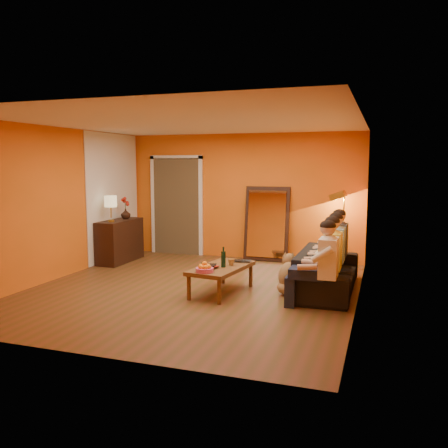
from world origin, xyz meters
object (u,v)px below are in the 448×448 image
(sideboard, at_px, (120,241))
(table_lamp, at_px, (111,209))
(person_mid_left, at_px, (333,258))
(person_far_right, at_px, (340,246))
(person_mid_right, at_px, (336,251))
(tumbler, at_px, (231,262))
(sofa, at_px, (327,270))
(wine_bottle, at_px, (223,257))
(laptop, at_px, (239,262))
(vase, at_px, (126,214))
(coffee_table, at_px, (221,280))
(floor_lamp, at_px, (343,231))
(dog, at_px, (289,273))
(mirror_frame, at_px, (267,224))
(person_far_left, at_px, (328,265))

(sideboard, height_order, table_lamp, table_lamp)
(person_mid_left, relative_size, person_far_right, 1.00)
(person_mid_right, relative_size, person_far_right, 1.00)
(person_far_right, relative_size, tumbler, 11.57)
(sofa, xyz_separation_m, wine_bottle, (-1.46, -0.75, 0.26))
(wine_bottle, relative_size, laptop, 0.86)
(person_far_right, distance_m, vase, 4.41)
(person_mid_right, relative_size, laptop, 3.40)
(coffee_table, distance_m, tumbler, 0.31)
(floor_lamp, height_order, dog, floor_lamp)
(floor_lamp, xyz_separation_m, person_far_right, (0.03, -1.04, -0.11))
(mirror_frame, bearing_deg, person_mid_left, -56.90)
(person_far_left, xyz_separation_m, vase, (-4.37, 2.14, 0.34))
(person_mid_left, xyz_separation_m, person_mid_right, (0.00, 0.55, 0.00))
(coffee_table, distance_m, person_far_left, 1.71)
(person_mid_left, distance_m, laptop, 1.47)
(sideboard, height_order, person_far_left, person_far_left)
(mirror_frame, height_order, floor_lamp, mirror_frame)
(laptop, height_order, vase, vase)
(laptop, bearing_deg, coffee_table, -124.98)
(sofa, height_order, person_far_left, person_far_left)
(table_lamp, bearing_deg, person_far_left, -20.03)
(floor_lamp, relative_size, person_mid_left, 1.18)
(table_lamp, xyz_separation_m, person_far_right, (4.37, 0.06, -0.49))
(sideboard, relative_size, tumbler, 11.19)
(dog, relative_size, person_mid_right, 0.52)
(floor_lamp, bearing_deg, wine_bottle, -113.80)
(sofa, relative_size, floor_lamp, 1.49)
(person_far_left, bearing_deg, laptop, 155.89)
(table_lamp, height_order, vase, table_lamp)
(laptop, bearing_deg, table_lamp, 154.33)
(dog, distance_m, person_mid_right, 0.87)
(mirror_frame, height_order, person_far_left, mirror_frame)
(table_lamp, distance_m, floor_lamp, 4.49)
(sideboard, relative_size, vase, 5.77)
(sideboard, height_order, floor_lamp, floor_lamp)
(floor_lamp, relative_size, person_far_right, 1.18)
(dog, bearing_deg, sofa, 27.78)
(floor_lamp, bearing_deg, laptop, -116.25)
(coffee_table, bearing_deg, tumbler, 53.17)
(coffee_table, xyz_separation_m, vase, (-2.73, 1.84, 0.74))
(floor_lamp, height_order, person_far_right, floor_lamp)
(dog, xyz_separation_m, wine_bottle, (-0.94, -0.34, 0.26))
(laptop, bearing_deg, mirror_frame, 85.23)
(sideboard, distance_m, floor_lamp, 4.42)
(sofa, distance_m, person_far_left, 1.05)
(coffee_table, xyz_separation_m, tumbler, (0.12, 0.12, 0.26))
(mirror_frame, bearing_deg, floor_lamp, -10.39)
(coffee_table, bearing_deg, wine_bottle, -36.83)
(sideboard, xyz_separation_m, person_mid_right, (4.37, -0.79, 0.18))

